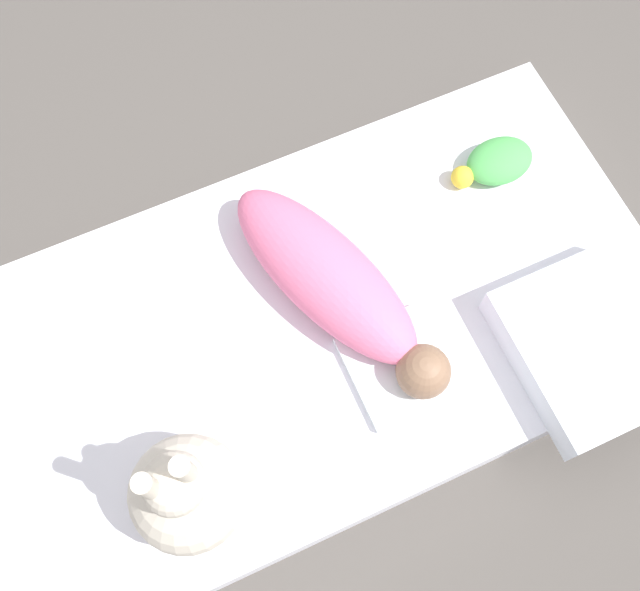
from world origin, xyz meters
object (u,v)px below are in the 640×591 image
at_px(pillow, 591,346).
at_px(swaddled_baby, 334,283).
at_px(turtle_plush, 496,163).
at_px(bunny_plush, 187,492).

bearing_deg(pillow, swaddled_baby, -38.00).
distance_m(pillow, turtle_plush, 0.44).
height_order(swaddled_baby, bunny_plush, bunny_plush).
distance_m(swaddled_baby, pillow, 0.52).
bearing_deg(turtle_plush, bunny_plush, 25.01).
bearing_deg(pillow, turtle_plush, -94.58).
bearing_deg(bunny_plush, swaddled_baby, -146.12).
bearing_deg(swaddled_baby, bunny_plush, -75.33).
xyz_separation_m(pillow, turtle_plush, (-0.04, -0.44, -0.01)).
bearing_deg(bunny_plush, turtle_plush, -154.99).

